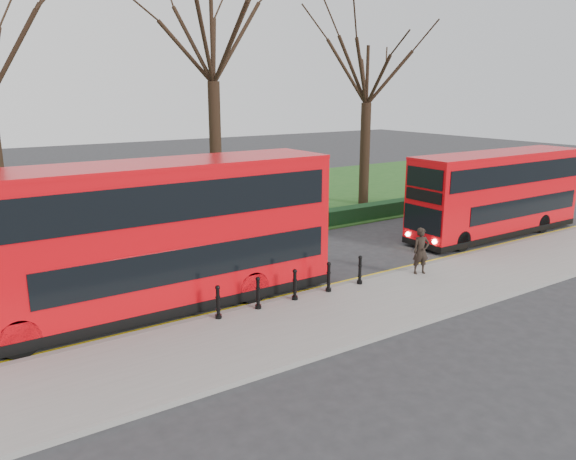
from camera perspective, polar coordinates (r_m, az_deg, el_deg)
ground at (r=20.25m, az=0.66°, el=-5.81°), size 120.00×120.00×0.00m
pavement at (r=18.00m, az=6.13°, el=-8.24°), size 60.00×4.00×0.15m
kerb at (r=19.46m, az=2.34°, el=-6.42°), size 60.00×0.25×0.16m
grass_verge at (r=33.25m, az=-14.12°, el=1.73°), size 60.00×18.00×0.06m
hedge at (r=25.78m, az=-7.91°, el=-0.64°), size 60.00×0.90×0.80m
yellow_line_outer at (r=19.71m, az=1.82°, el=-6.36°), size 60.00×0.10×0.01m
yellow_line_inner at (r=19.86m, az=1.48°, el=-6.19°), size 60.00×0.10×0.01m
tree_mid at (r=28.84m, az=-7.74°, el=19.45°), size 8.49×8.49×13.26m
tree_right at (r=34.37m, az=8.09°, el=15.97°), size 7.14×7.14×11.16m
bollard_row at (r=18.50m, az=0.70°, el=-5.63°), size 5.77×0.15×1.00m
bus_lead at (r=18.01m, az=-13.65°, el=-0.82°), size 11.88×2.73×4.73m
bus_rear at (r=28.75m, az=20.42°, el=3.43°), size 10.08×2.32×4.01m
pedestrian at (r=21.56m, az=13.36°, el=-2.08°), size 0.75×0.62×1.76m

